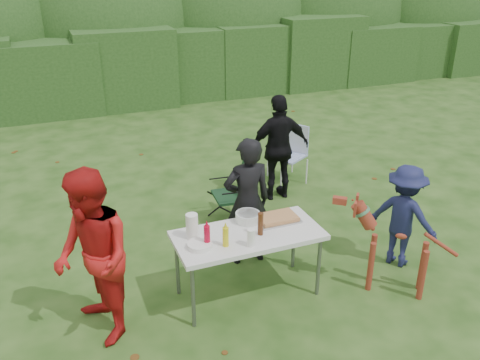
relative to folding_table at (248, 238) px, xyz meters
name	(u,v)px	position (x,y,z in m)	size (l,w,h in m)	color
ground	(265,296)	(0.16, -0.11, -0.69)	(80.00, 80.00, 0.00)	#1E4211
hedge_row	(124,68)	(0.16, 7.89, 0.16)	(22.00, 1.40, 1.70)	#23471C
shrub_backdrop	(110,26)	(0.16, 9.49, 0.91)	(20.00, 2.60, 3.20)	#3D6628
folding_table	(248,238)	(0.00, 0.00, 0.00)	(1.50, 0.70, 0.74)	silver
person_cook	(247,202)	(0.25, 0.62, 0.07)	(0.55, 0.36, 1.52)	black
person_red_jacket	(93,258)	(-1.52, -0.05, 0.15)	(0.81, 0.63, 1.68)	red
person_black_puffy	(279,148)	(1.32, 2.00, 0.09)	(0.91, 0.38, 1.55)	black
child	(403,216)	(1.86, -0.09, -0.08)	(0.79, 0.45, 1.22)	#191E47
dog	(399,249)	(1.50, -0.51, -0.19)	(1.05, 0.42, 0.99)	maroon
camping_chair	(232,192)	(0.42, 1.53, -0.24)	(0.55, 0.55, 0.88)	#14331B
lawn_chair	(288,154)	(1.71, 2.50, -0.24)	(0.52, 0.52, 0.88)	#4162B4
food_tray	(277,220)	(0.39, 0.13, 0.06)	(0.45, 0.30, 0.02)	#B7B7BA
focaccia_bread	(277,217)	(0.39, 0.13, 0.09)	(0.40, 0.26, 0.04)	tan
mustard_bottle	(226,237)	(-0.29, -0.14, 0.15)	(0.06, 0.06, 0.20)	gold
ketchup_bottle	(207,236)	(-0.46, -0.08, 0.16)	(0.06, 0.06, 0.22)	red
beer_bottle	(260,224)	(0.11, -0.07, 0.17)	(0.06, 0.06, 0.24)	#47230F
paper_towel_roll	(192,226)	(-0.55, 0.12, 0.18)	(0.12, 0.12, 0.26)	white
cup_stack	(251,238)	(-0.07, -0.23, 0.14)	(0.08, 0.08, 0.18)	white
pasta_bowl	(248,217)	(0.09, 0.23, 0.10)	(0.26, 0.26, 0.10)	silver
plate_stack	(200,245)	(-0.54, -0.08, 0.08)	(0.24, 0.24, 0.05)	white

